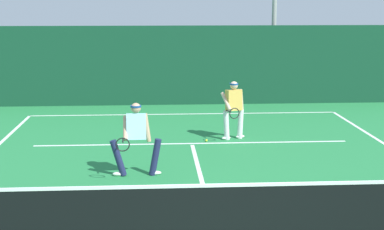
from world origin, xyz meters
The scene contains 8 objects.
court_line_baseline_far centered at (0.00, 10.63, 0.00)m, with size 10.15×0.10×0.01m, color white.
court_line_service centered at (0.00, 6.56, 0.00)m, with size 8.28×0.10×0.01m, color white.
court_line_centre centered at (0.00, 3.20, 0.00)m, with size 0.10×6.40×0.01m, color white.
tennis_net centered at (0.00, 0.00, 0.52)m, with size 11.13×0.09×1.09m.
player_near centered at (-1.37, 3.78, 0.88)m, with size 1.12×0.87×1.60m.
player_far centered at (1.16, 7.00, 0.87)m, with size 0.69×0.90×1.59m.
tennis_ball centered at (0.40, 6.75, 0.03)m, with size 0.07×0.07×0.07m, color #D1E033.
back_fence_windscreen centered at (0.00, 12.47, 1.42)m, with size 21.28×0.12×2.85m, color #12412B.
Camera 1 is at (-0.95, -8.31, 3.72)m, focal length 54.25 mm.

